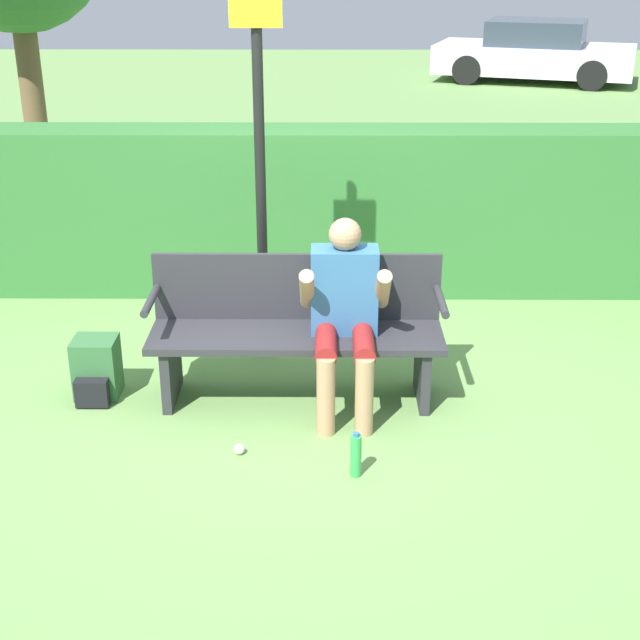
{
  "coord_description": "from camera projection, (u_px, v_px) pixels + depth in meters",
  "views": [
    {
      "loc": [
        0.19,
        -5.1,
        2.73
      ],
      "look_at": [
        0.15,
        -0.1,
        0.59
      ],
      "focal_mm": 50.0,
      "sensor_mm": 36.0,
      "label": 1
    }
  ],
  "objects": [
    {
      "name": "signpost",
      "position": [
        260.0,
        150.0,
        5.77
      ],
      "size": [
        0.33,
        0.09,
        2.6
      ],
      "color": "black",
      "rests_on": "ground"
    },
    {
      "name": "water_bottle",
      "position": [
        356.0,
        455.0,
        4.88
      ],
      "size": [
        0.06,
        0.06,
        0.27
      ],
      "color": "green",
      "rests_on": "ground"
    },
    {
      "name": "backpack",
      "position": [
        96.0,
        370.0,
        5.72
      ],
      "size": [
        0.28,
        0.33,
        0.39
      ],
      "color": "#336638",
      "rests_on": "ground"
    },
    {
      "name": "park_bench",
      "position": [
        297.0,
        329.0,
        5.64
      ],
      "size": [
        1.84,
        0.51,
        0.9
      ],
      "color": "#2D2D33",
      "rests_on": "ground"
    },
    {
      "name": "litter_crumple",
      "position": [
        239.0,
        449.0,
        5.12
      ],
      "size": [
        0.06,
        0.06,
        0.06
      ],
      "color": "silver",
      "rests_on": "ground"
    },
    {
      "name": "parked_car",
      "position": [
        535.0,
        53.0,
        18.45
      ],
      "size": [
        4.37,
        3.04,
        1.23
      ],
      "rotation": [
        0.0,
        0.0,
        -0.33
      ],
      "color": "silver",
      "rests_on": "ground"
    },
    {
      "name": "ground_plane",
      "position": [
        297.0,
        398.0,
        5.76
      ],
      "size": [
        40.0,
        40.0,
        0.0
      ],
      "primitive_type": "plane",
      "color": "#668E4C"
    },
    {
      "name": "hedge_back",
      "position": [
        304.0,
        211.0,
        7.33
      ],
      "size": [
        12.0,
        0.53,
        1.35
      ],
      "color": "#337033",
      "rests_on": "ground"
    },
    {
      "name": "person_seated",
      "position": [
        345.0,
        308.0,
        5.44
      ],
      "size": [
        0.55,
        0.65,
        1.19
      ],
      "color": "#336699",
      "rests_on": "ground"
    }
  ]
}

